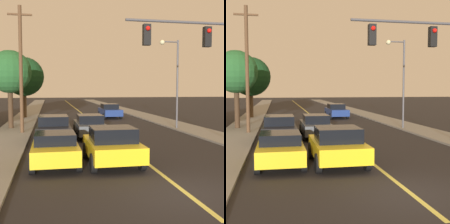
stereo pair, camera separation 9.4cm
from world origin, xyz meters
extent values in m
plane|color=black|center=(0.00, 0.00, 0.00)|extent=(200.00, 200.00, 0.00)
cube|color=black|center=(0.00, 36.00, 0.01)|extent=(10.43, 80.00, 0.01)
cube|color=#D1C14C|center=(0.00, 36.00, 0.01)|extent=(0.16, 76.00, 0.00)
cube|color=gray|center=(-6.47, 36.00, 0.06)|extent=(2.50, 80.00, 0.12)
cube|color=gray|center=(6.47, 36.00, 0.06)|extent=(2.50, 80.00, 0.12)
cube|color=gold|center=(-1.46, 4.05, 0.68)|extent=(1.97, 3.83, 0.62)
cube|color=black|center=(-1.46, 3.89, 1.27)|extent=(1.74, 1.72, 0.57)
cylinder|color=black|center=(-2.40, 5.23, 0.37)|extent=(0.22, 0.73, 0.73)
cylinder|color=black|center=(-0.52, 5.23, 0.37)|extent=(0.22, 0.73, 0.73)
cylinder|color=black|center=(-2.40, 2.86, 0.37)|extent=(0.22, 0.73, 0.73)
cylinder|color=black|center=(-0.52, 2.86, 0.37)|extent=(0.22, 0.73, 0.73)
cube|color=#474C51|center=(-1.46, 11.36, 0.65)|extent=(1.72, 4.39, 0.62)
cube|color=black|center=(-1.46, 11.18, 1.21)|extent=(1.52, 1.98, 0.51)
cylinder|color=black|center=(-2.28, 12.72, 0.34)|extent=(0.22, 0.68, 0.68)
cylinder|color=black|center=(-0.64, 12.72, 0.34)|extent=(0.22, 0.68, 0.68)
cylinder|color=black|center=(-2.28, 9.99, 0.34)|extent=(0.22, 0.68, 0.68)
cylinder|color=black|center=(-0.64, 9.99, 0.34)|extent=(0.22, 0.68, 0.68)
cube|color=gold|center=(-3.76, 4.39, 0.63)|extent=(1.79, 3.97, 0.60)
cube|color=black|center=(-3.76, 4.23, 1.14)|extent=(1.58, 1.78, 0.42)
cylinder|color=black|center=(-4.61, 5.62, 0.33)|extent=(0.22, 0.67, 0.67)
cylinder|color=black|center=(-2.90, 5.62, 0.33)|extent=(0.22, 0.67, 0.67)
cylinder|color=black|center=(-4.61, 3.16, 0.33)|extent=(0.22, 0.67, 0.67)
cylinder|color=black|center=(-2.90, 3.16, 0.33)|extent=(0.22, 0.67, 0.67)
cube|color=black|center=(-3.76, 10.24, 0.67)|extent=(1.89, 4.68, 0.71)
cube|color=black|center=(-3.76, 10.05, 1.28)|extent=(1.66, 2.11, 0.52)
cylinder|color=black|center=(-4.65, 11.69, 0.32)|extent=(0.22, 0.63, 0.63)
cylinder|color=black|center=(-2.86, 11.69, 0.32)|extent=(0.22, 0.63, 0.63)
cylinder|color=black|center=(-4.65, 8.78, 0.32)|extent=(0.22, 0.63, 0.63)
cylinder|color=black|center=(-2.86, 8.78, 0.32)|extent=(0.22, 0.63, 0.63)
cube|color=navy|center=(2.35, 24.23, 0.64)|extent=(1.84, 4.77, 0.66)
cube|color=black|center=(2.35, 24.43, 1.22)|extent=(1.62, 2.15, 0.51)
cylinder|color=black|center=(3.22, 22.76, 0.31)|extent=(0.22, 0.62, 0.62)
cylinder|color=black|center=(1.47, 22.76, 0.31)|extent=(0.22, 0.62, 0.62)
cylinder|color=black|center=(3.22, 25.71, 0.31)|extent=(0.22, 0.62, 0.62)
cylinder|color=black|center=(1.47, 25.71, 0.31)|extent=(0.22, 0.62, 0.62)
cylinder|color=#47474C|center=(2.45, 4.81, 6.05)|extent=(6.33, 0.12, 0.12)
cube|color=black|center=(3.08, 4.81, 5.44)|extent=(0.32, 0.28, 0.90)
sphere|color=red|center=(3.08, 4.63, 5.69)|extent=(0.20, 0.20, 0.20)
cube|color=black|center=(0.23, 4.81, 5.44)|extent=(0.32, 0.28, 0.90)
sphere|color=red|center=(0.23, 4.63, 5.69)|extent=(0.20, 0.20, 0.20)
cylinder|color=#47474C|center=(5.57, 13.90, 3.43)|extent=(0.14, 0.14, 6.62)
cylinder|color=#47474C|center=(4.94, 13.90, 6.59)|extent=(1.25, 0.09, 0.09)
sphere|color=beige|center=(4.32, 13.90, 6.54)|extent=(0.36, 0.36, 0.36)
cylinder|color=#513823|center=(-5.82, 13.55, 4.38)|extent=(0.24, 0.24, 8.51)
cube|color=#513823|center=(-5.82, 13.55, 8.03)|extent=(1.60, 0.12, 0.12)
cylinder|color=#4C3823|center=(-6.49, 25.11, 1.53)|extent=(0.37, 0.37, 2.82)
sphere|color=#143819|center=(-6.49, 25.11, 4.34)|extent=(4.02, 4.02, 4.02)
cylinder|color=#3D2B1C|center=(-6.86, 16.27, 1.69)|extent=(0.37, 0.37, 3.13)
sphere|color=#235628|center=(-6.86, 16.27, 4.38)|extent=(3.23, 3.23, 3.23)
camera|label=1|loc=(-3.94, -8.36, 3.12)|focal=50.00mm
camera|label=2|loc=(-3.85, -8.38, 3.12)|focal=50.00mm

